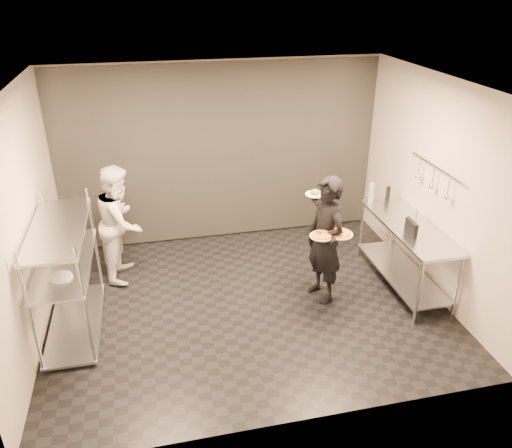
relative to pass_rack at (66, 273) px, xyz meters
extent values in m
cube|color=black|center=(2.15, 0.00, -0.77)|extent=(5.00, 4.00, 0.00)
cube|color=white|center=(2.15, 0.00, 2.03)|extent=(5.00, 4.00, 0.00)
cube|color=beige|center=(2.15, 2.00, 0.63)|extent=(5.00, 0.00, 2.80)
cube|color=beige|center=(2.15, -2.00, 0.63)|extent=(5.00, 0.00, 2.80)
cube|color=beige|center=(-0.35, 0.00, 0.63)|extent=(0.00, 4.00, 2.80)
cube|color=beige|center=(4.65, 0.00, 0.63)|extent=(0.00, 4.00, 2.80)
cube|color=white|center=(2.15, 1.97, 0.63)|extent=(4.90, 0.04, 2.74)
cylinder|color=#B6B8BD|center=(-0.27, -0.77, -0.02)|extent=(0.04, 0.04, 1.50)
cylinder|color=#B6B8BD|center=(-0.27, 0.77, -0.02)|extent=(0.04, 0.04, 1.50)
cylinder|color=#B6B8BD|center=(0.27, -0.77, -0.02)|extent=(0.04, 0.04, 1.50)
cylinder|color=#B6B8BD|center=(0.27, 0.77, -0.02)|extent=(0.04, 0.04, 1.50)
cube|color=#AFB3B9|center=(0.00, 0.00, -0.72)|extent=(0.60, 1.60, 0.03)
cube|color=#AFB3B9|center=(0.00, 0.00, 0.13)|extent=(0.60, 1.60, 0.03)
cube|color=#AFB3B9|center=(0.00, 0.00, 0.58)|extent=(0.60, 1.60, 0.03)
cylinder|color=silver|center=(0.00, -0.35, 0.16)|extent=(0.26, 0.26, 0.01)
cylinder|color=silver|center=(0.00, 0.10, 0.16)|extent=(0.26, 0.26, 0.01)
cylinder|color=#B6B8BD|center=(4.07, -0.86, -0.32)|extent=(0.04, 0.04, 0.90)
cylinder|color=#B6B8BD|center=(4.07, 0.86, -0.32)|extent=(0.04, 0.04, 0.90)
cylinder|color=#B6B8BD|center=(4.59, -0.86, -0.32)|extent=(0.04, 0.04, 0.90)
cylinder|color=#B6B8BD|center=(4.59, 0.86, -0.32)|extent=(0.04, 0.04, 0.90)
cube|color=#AFB3B9|center=(4.33, 0.00, -0.59)|extent=(0.57, 1.71, 0.03)
cube|color=#AFB3B9|center=(4.33, 0.00, 0.13)|extent=(0.60, 1.80, 0.04)
cylinder|color=#B6B8BD|center=(4.59, 0.00, 0.93)|extent=(0.02, 1.20, 0.02)
cylinder|color=#B6B8BD|center=(4.57, -0.35, 0.80)|extent=(0.01, 0.01, 0.22)
sphere|color=#B6B8BD|center=(4.57, -0.35, 0.67)|extent=(0.07, 0.07, 0.07)
cylinder|color=#B6B8BD|center=(4.57, 0.00, 0.80)|extent=(0.01, 0.01, 0.22)
sphere|color=#B6B8BD|center=(4.57, 0.00, 0.67)|extent=(0.07, 0.07, 0.07)
cylinder|color=#B6B8BD|center=(4.57, 0.35, 0.80)|extent=(0.01, 0.01, 0.22)
sphere|color=#B6B8BD|center=(4.57, 0.35, 0.67)|extent=(0.07, 0.07, 0.07)
imported|color=black|center=(3.15, -0.05, 0.08)|extent=(0.56, 0.71, 1.70)
imported|color=white|center=(0.60, 1.10, 0.05)|extent=(0.76, 0.90, 1.64)
cylinder|color=silver|center=(3.02, -0.25, 0.26)|extent=(0.29, 0.29, 0.01)
cylinder|color=#CA8E49|center=(3.02, -0.25, 0.27)|extent=(0.25, 0.25, 0.02)
cylinder|color=#BB3F19|center=(3.02, -0.25, 0.28)|extent=(0.23, 0.23, 0.01)
sphere|color=#205814|center=(3.02, -0.25, 0.29)|extent=(0.04, 0.04, 0.04)
cylinder|color=silver|center=(3.26, -0.23, 0.25)|extent=(0.32, 0.32, 0.01)
cylinder|color=#CA8E49|center=(3.26, -0.23, 0.26)|extent=(0.28, 0.28, 0.02)
cylinder|color=#BB3F19|center=(3.26, -0.23, 0.27)|extent=(0.25, 0.25, 0.01)
sphere|color=#205814|center=(3.26, -0.23, 0.28)|extent=(0.04, 0.04, 0.04)
cylinder|color=silver|center=(3.10, 0.28, 0.58)|extent=(0.25, 0.25, 0.01)
ellipsoid|color=#2C6D1B|center=(3.10, 0.28, 0.62)|extent=(0.13, 0.13, 0.07)
cube|color=black|center=(4.21, -0.25, 0.25)|extent=(0.06, 0.26, 0.19)
cylinder|color=#909D90|center=(4.14, 0.80, 0.29)|extent=(0.08, 0.08, 0.29)
cylinder|color=#909D90|center=(4.47, 0.09, 0.24)|extent=(0.05, 0.05, 0.17)
cylinder|color=black|center=(4.40, 0.80, 0.26)|extent=(0.06, 0.06, 0.21)
camera|label=1|loc=(1.07, -5.29, 3.10)|focal=35.00mm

